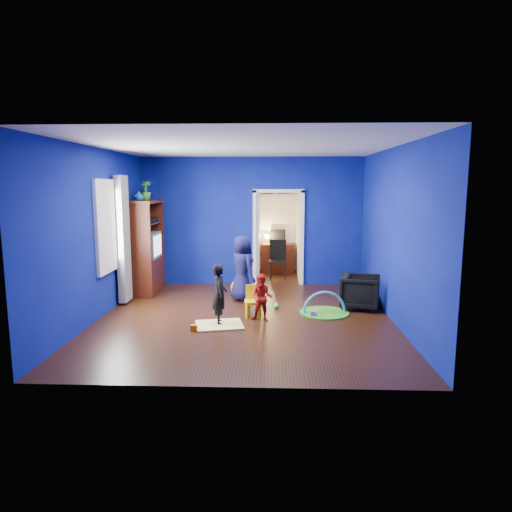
{
  "coord_description": "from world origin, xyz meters",
  "views": [
    {
      "loc": [
        0.49,
        -7.61,
        2.27
      ],
      "look_at": [
        0.18,
        0.4,
        1.02
      ],
      "focal_mm": 32.0,
      "sensor_mm": 36.0,
      "label": 1
    }
  ],
  "objects_px": {
    "child_black": "(220,294)",
    "kid_chair": "(254,303)",
    "hopper_ball": "(241,288)",
    "armchair": "(360,292)",
    "play_mat": "(324,313)",
    "child_navy": "(242,268)",
    "vase": "(139,196)",
    "tv_armoire": "(145,247)",
    "folding_chair": "(278,261)",
    "study_desk": "(278,258)",
    "crt_tv": "(147,245)",
    "toddler_red": "(262,298)"
  },
  "relations": [
    {
      "from": "child_black",
      "to": "toddler_red",
      "type": "distance_m",
      "value": 0.73
    },
    {
      "from": "child_navy",
      "to": "vase",
      "type": "distance_m",
      "value": 2.54
    },
    {
      "from": "play_mat",
      "to": "folding_chair",
      "type": "bearing_deg",
      "value": 105.13
    },
    {
      "from": "study_desk",
      "to": "child_navy",
      "type": "bearing_deg",
      "value": -103.14
    },
    {
      "from": "folding_chair",
      "to": "hopper_ball",
      "type": "bearing_deg",
      "value": -112.31
    },
    {
      "from": "study_desk",
      "to": "armchair",
      "type": "bearing_deg",
      "value": -67.21
    },
    {
      "from": "child_black",
      "to": "kid_chair",
      "type": "relative_size",
      "value": 2.01
    },
    {
      "from": "child_navy",
      "to": "vase",
      "type": "bearing_deg",
      "value": 44.57
    },
    {
      "from": "kid_chair",
      "to": "study_desk",
      "type": "height_order",
      "value": "study_desk"
    },
    {
      "from": "child_black",
      "to": "child_navy",
      "type": "xyz_separation_m",
      "value": [
        0.26,
        1.56,
        0.15
      ]
    },
    {
      "from": "tv_armoire",
      "to": "child_navy",
      "type": "bearing_deg",
      "value": -16.52
    },
    {
      "from": "study_desk",
      "to": "kid_chair",
      "type": "bearing_deg",
      "value": -96.06
    },
    {
      "from": "child_black",
      "to": "crt_tv",
      "type": "distance_m",
      "value": 2.87
    },
    {
      "from": "vase",
      "to": "child_black",
      "type": "bearing_deg",
      "value": -45.68
    },
    {
      "from": "child_navy",
      "to": "child_black",
      "type": "bearing_deg",
      "value": 133.72
    },
    {
      "from": "child_black",
      "to": "tv_armoire",
      "type": "height_order",
      "value": "tv_armoire"
    },
    {
      "from": "hopper_ball",
      "to": "play_mat",
      "type": "bearing_deg",
      "value": -34.92
    },
    {
      "from": "hopper_ball",
      "to": "tv_armoire",
      "type": "bearing_deg",
      "value": 169.71
    },
    {
      "from": "hopper_ball",
      "to": "folding_chair",
      "type": "height_order",
      "value": "folding_chair"
    },
    {
      "from": "hopper_ball",
      "to": "kid_chair",
      "type": "xyz_separation_m",
      "value": [
        0.32,
        -1.38,
        0.05
      ]
    },
    {
      "from": "vase",
      "to": "tv_armoire",
      "type": "xyz_separation_m",
      "value": [
        0.0,
        0.3,
        -1.08
      ]
    },
    {
      "from": "hopper_ball",
      "to": "armchair",
      "type": "bearing_deg",
      "value": -17.87
    },
    {
      "from": "tv_armoire",
      "to": "study_desk",
      "type": "bearing_deg",
      "value": 41.24
    },
    {
      "from": "vase",
      "to": "armchair",
      "type": "bearing_deg",
      "value": -10.55
    },
    {
      "from": "child_black",
      "to": "kid_chair",
      "type": "distance_m",
      "value": 0.73
    },
    {
      "from": "vase",
      "to": "crt_tv",
      "type": "xyz_separation_m",
      "value": [
        0.04,
        0.3,
        -1.04
      ]
    },
    {
      "from": "toddler_red",
      "to": "kid_chair",
      "type": "relative_size",
      "value": 1.6
    },
    {
      "from": "vase",
      "to": "tv_armoire",
      "type": "bearing_deg",
      "value": 90.0
    },
    {
      "from": "armchair",
      "to": "kid_chair",
      "type": "distance_m",
      "value": 2.05
    },
    {
      "from": "toddler_red",
      "to": "folding_chair",
      "type": "xyz_separation_m",
      "value": [
        0.3,
        3.46,
        0.06
      ]
    },
    {
      "from": "child_navy",
      "to": "tv_armoire",
      "type": "xyz_separation_m",
      "value": [
        -2.09,
        0.62,
        0.33
      ]
    },
    {
      "from": "child_black",
      "to": "hopper_ball",
      "type": "distance_m",
      "value": 1.84
    },
    {
      "from": "tv_armoire",
      "to": "folding_chair",
      "type": "xyz_separation_m",
      "value": [
        2.82,
        1.51,
        -0.52
      ]
    },
    {
      "from": "armchair",
      "to": "child_black",
      "type": "bearing_deg",
      "value": 126.74
    },
    {
      "from": "tv_armoire",
      "to": "child_black",
      "type": "bearing_deg",
      "value": -49.91
    },
    {
      "from": "armchair",
      "to": "kid_chair",
      "type": "height_order",
      "value": "armchair"
    },
    {
      "from": "child_navy",
      "to": "folding_chair",
      "type": "height_order",
      "value": "child_navy"
    },
    {
      "from": "crt_tv",
      "to": "child_navy",
      "type": "bearing_deg",
      "value": -16.82
    },
    {
      "from": "child_black",
      "to": "hopper_ball",
      "type": "relative_size",
      "value": 2.49
    },
    {
      "from": "armchair",
      "to": "tv_armoire",
      "type": "relative_size",
      "value": 0.35
    },
    {
      "from": "tv_armoire",
      "to": "play_mat",
      "type": "height_order",
      "value": "tv_armoire"
    },
    {
      "from": "kid_chair",
      "to": "study_desk",
      "type": "bearing_deg",
      "value": 72.17
    },
    {
      "from": "armchair",
      "to": "child_navy",
      "type": "height_order",
      "value": "child_navy"
    },
    {
      "from": "kid_chair",
      "to": "folding_chair",
      "type": "relative_size",
      "value": 0.54
    },
    {
      "from": "child_black",
      "to": "toddler_red",
      "type": "relative_size",
      "value": 1.26
    },
    {
      "from": "play_mat",
      "to": "toddler_red",
      "type": "bearing_deg",
      "value": -156.41
    },
    {
      "from": "kid_chair",
      "to": "child_navy",
      "type": "bearing_deg",
      "value": 91.77
    },
    {
      "from": "play_mat",
      "to": "child_navy",
      "type": "bearing_deg",
      "value": 150.87
    },
    {
      "from": "folding_chair",
      "to": "crt_tv",
      "type": "bearing_deg",
      "value": -151.49
    },
    {
      "from": "vase",
      "to": "play_mat",
      "type": "height_order",
      "value": "vase"
    }
  ]
}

